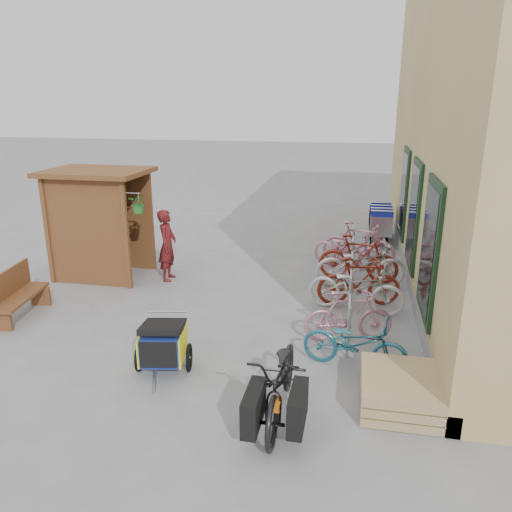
% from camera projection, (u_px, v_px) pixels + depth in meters
% --- Properties ---
extents(ground, '(80.00, 80.00, 0.00)m').
position_uv_depth(ground, '(210.00, 337.00, 8.45)').
color(ground, gray).
extents(kiosk, '(2.49, 1.65, 2.40)m').
position_uv_depth(kiosk, '(96.00, 209.00, 10.91)').
color(kiosk, brown).
rests_on(kiosk, ground).
extents(bike_rack, '(0.05, 5.35, 0.86)m').
position_uv_depth(bike_rack, '(352.00, 271.00, 10.10)').
color(bike_rack, '#A5A8AD').
rests_on(bike_rack, ground).
extents(pallet_stack, '(1.00, 1.20, 0.40)m').
position_uv_depth(pallet_stack, '(400.00, 391.00, 6.51)').
color(pallet_stack, tan).
rests_on(pallet_stack, ground).
extents(bench, '(0.63, 1.48, 0.91)m').
position_uv_depth(bench, '(16.00, 294.00, 9.07)').
color(bench, brown).
rests_on(bench, ground).
extents(shopping_carts, '(0.60, 2.03, 1.08)m').
position_uv_depth(shopping_carts, '(380.00, 219.00, 14.02)').
color(shopping_carts, silver).
rests_on(shopping_carts, ground).
extents(child_trailer, '(0.86, 1.38, 0.79)m').
position_uv_depth(child_trailer, '(163.00, 343.00, 7.30)').
color(child_trailer, navy).
rests_on(child_trailer, ground).
extents(cargo_bike, '(0.68, 1.92, 1.01)m').
position_uv_depth(cargo_bike, '(282.00, 382.00, 6.16)').
color(cargo_bike, black).
rests_on(cargo_bike, ground).
extents(person_kiosk, '(0.41, 0.59, 1.57)m').
position_uv_depth(person_kiosk, '(167.00, 245.00, 10.90)').
color(person_kiosk, maroon).
rests_on(person_kiosk, ground).
extents(bike_0, '(1.64, 0.84, 0.82)m').
position_uv_depth(bike_0, '(355.00, 343.00, 7.34)').
color(bike_0, '#1D6177').
rests_on(bike_0, ground).
extents(bike_1, '(1.52, 0.77, 0.88)m').
position_uv_depth(bike_1, '(349.00, 316.00, 8.18)').
color(bike_1, '#C6809A').
rests_on(bike_1, ground).
extents(bike_2, '(1.89, 0.95, 0.95)m').
position_uv_depth(bike_2, '(356.00, 287.00, 9.33)').
color(bike_2, silver).
rests_on(bike_2, ground).
extents(bike_3, '(1.66, 0.74, 0.96)m').
position_uv_depth(bike_3, '(359.00, 282.00, 9.61)').
color(bike_3, maroon).
rests_on(bike_3, ground).
extents(bike_4, '(1.97, 0.94, 1.00)m').
position_uv_depth(bike_4, '(361.00, 264.00, 10.55)').
color(bike_4, silver).
rests_on(bike_4, ground).
extents(bike_5, '(1.79, 0.72, 1.04)m').
position_uv_depth(bike_5, '(358.00, 259.00, 10.87)').
color(bike_5, maroon).
rests_on(bike_5, ground).
extents(bike_6, '(1.77, 1.04, 0.88)m').
position_uv_depth(bike_6, '(348.00, 249.00, 11.81)').
color(bike_6, '#C6809A').
rests_on(bike_6, ground).
extents(bike_7, '(1.85, 0.92, 1.07)m').
position_uv_depth(bike_7, '(359.00, 244.00, 11.88)').
color(bike_7, '#C6809A').
rests_on(bike_7, ground).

